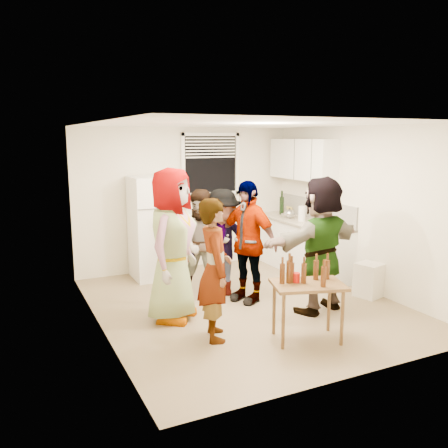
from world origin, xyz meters
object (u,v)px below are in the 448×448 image
kettle (289,218)px  guest_grey (173,318)px  refrigerator (153,228)px  guest_black (246,300)px  guest_orange (318,310)px  wine_bottle (281,214)px  guest_stripe (215,337)px  guest_back_right (222,294)px  guest_back_left (204,295)px  beer_bottle_table (289,283)px  trash_bin (369,280)px  blue_cup (316,228)px  red_cup (296,282)px  beer_bottle_counter (317,227)px  serving_table (306,339)px

kettle → guest_grey: kettle is taller
refrigerator → guest_grey: (-0.34, -1.90, -0.85)m
guest_black → kettle: bearing=106.4°
refrigerator → guest_orange: size_ratio=0.93×
wine_bottle → guest_black: bearing=-134.4°
guest_stripe → guest_back_right: guest_back_right is taller
wine_bottle → guest_back_left: 2.58m
refrigerator → guest_orange: refrigerator is taller
guest_stripe → guest_black: size_ratio=0.95×
kettle → beer_bottle_table: bearing=-127.7°
guest_back_left → trash_bin: bearing=-0.2°
guest_back_left → guest_back_right: bearing=8.3°
blue_cup → guest_back_right: size_ratio=0.07×
wine_bottle → guest_stripe: (-2.60, -2.66, -0.90)m
kettle → guest_stripe: size_ratio=0.14×
trash_bin → red_cup: bearing=-157.1°
trash_bin → beer_bottle_table: size_ratio=1.96×
guest_back_right → guest_stripe: bearing=-91.8°
red_cup → guest_black: (0.11, 1.41, -0.68)m
beer_bottle_counter → serving_table: (-1.51, -1.87, -0.90)m
refrigerator → guest_black: bearing=-63.4°
wine_bottle → serving_table: bearing=-117.5°
guest_black → guest_stripe: bearing=-67.0°
blue_cup → guest_stripe: bearing=-151.8°
guest_back_right → guest_black: bearing=-36.5°
red_cup → guest_back_right: size_ratio=0.07×
refrigerator → serving_table: size_ratio=2.10×
refrigerator → trash_bin: bearing=-42.2°
beer_bottle_counter → red_cup: size_ratio=2.15×
serving_table → guest_stripe: bearing=151.3°
guest_stripe → guest_orange: guest_orange is taller
trash_bin → kettle: bearing=95.2°
guest_back_left → guest_back_right: guest_back_left is taller
kettle → refrigerator: bearing=165.4°
beer_bottle_counter → guest_orange: (-0.80, -1.16, -0.90)m
wine_bottle → guest_stripe: size_ratio=0.20×
kettle → guest_stripe: (-2.50, -2.25, -0.90)m
refrigerator → guest_stripe: bearing=-92.1°
beer_bottle_counter → guest_back_left: beer_bottle_counter is taller
wine_bottle → beer_bottle_counter: (-0.15, -1.31, 0.00)m
serving_table → guest_grey: size_ratio=0.41×
blue_cup → guest_back_left: bearing=173.7°
red_cup → guest_back_left: red_cup is taller
trash_bin → beer_bottle_table: bearing=-158.6°
red_cup → serving_table: bearing=-40.4°
guest_stripe → guest_back_left: bearing=-2.5°
blue_cup → serving_table: bearing=-128.5°
kettle → wine_bottle: (0.10, 0.42, 0.00)m
guest_orange → wine_bottle: bearing=-122.8°
guest_back_left → guest_orange: bearing=-20.6°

